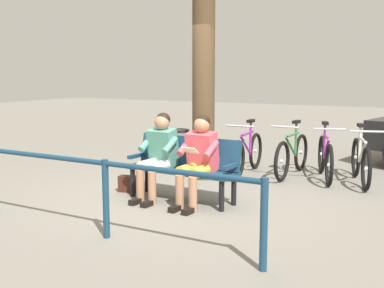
{
  "coord_description": "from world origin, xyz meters",
  "views": [
    {
      "loc": [
        -3.38,
        5.67,
        1.76
      ],
      "look_at": [
        -0.11,
        -0.25,
        0.75
      ],
      "focal_mm": 45.32,
      "sensor_mm": 36.0,
      "label": 1
    }
  ],
  "objects_px": {
    "tree_trunk": "(204,77)",
    "bench": "(185,163)",
    "person_reading": "(198,156)",
    "bicycle_blue": "(325,158)",
    "person_companion": "(159,152)",
    "bicycle_silver": "(361,161)",
    "bicycle_black": "(292,155)",
    "litter_bin": "(177,151)",
    "bicycle_orange": "(247,154)",
    "handbag": "(129,184)"
  },
  "relations": [
    {
      "from": "bicycle_black",
      "to": "bicycle_silver",
      "type": "bearing_deg",
      "value": 89.94
    },
    {
      "from": "tree_trunk",
      "to": "bicycle_black",
      "type": "bearing_deg",
      "value": -143.95
    },
    {
      "from": "litter_bin",
      "to": "bicycle_blue",
      "type": "bearing_deg",
      "value": -162.09
    },
    {
      "from": "person_companion",
      "to": "bicycle_orange",
      "type": "distance_m",
      "value": 2.2
    },
    {
      "from": "bench",
      "to": "handbag",
      "type": "relative_size",
      "value": 5.41
    },
    {
      "from": "bench",
      "to": "person_companion",
      "type": "relative_size",
      "value": 1.35
    },
    {
      "from": "handbag",
      "to": "bicycle_orange",
      "type": "xyz_separation_m",
      "value": [
        -1.03,
        -2.02,
        0.24
      ]
    },
    {
      "from": "litter_bin",
      "to": "bicycle_orange",
      "type": "height_order",
      "value": "bicycle_orange"
    },
    {
      "from": "litter_bin",
      "to": "bicycle_silver",
      "type": "bearing_deg",
      "value": -166.02
    },
    {
      "from": "bench",
      "to": "litter_bin",
      "type": "height_order",
      "value": "bench"
    },
    {
      "from": "tree_trunk",
      "to": "bicycle_silver",
      "type": "relative_size",
      "value": 2.08
    },
    {
      "from": "person_companion",
      "to": "bicycle_black",
      "type": "xyz_separation_m",
      "value": [
        -1.16,
        -2.38,
        -0.3
      ]
    },
    {
      "from": "bench",
      "to": "person_reading",
      "type": "bearing_deg",
      "value": 152.87
    },
    {
      "from": "person_companion",
      "to": "bicycle_orange",
      "type": "bearing_deg",
      "value": -98.36
    },
    {
      "from": "bench",
      "to": "bicycle_blue",
      "type": "xyz_separation_m",
      "value": [
        -1.39,
        -2.25,
        -0.15
      ]
    },
    {
      "from": "bicycle_silver",
      "to": "bicycle_blue",
      "type": "distance_m",
      "value": 0.57
    },
    {
      "from": "bench",
      "to": "tree_trunk",
      "type": "distance_m",
      "value": 1.82
    },
    {
      "from": "bicycle_black",
      "to": "person_companion",
      "type": "bearing_deg",
      "value": -25.22
    },
    {
      "from": "person_reading",
      "to": "litter_bin",
      "type": "bearing_deg",
      "value": -48.85
    },
    {
      "from": "person_reading",
      "to": "person_companion",
      "type": "xyz_separation_m",
      "value": [
        0.64,
        -0.03,
        -0.0
      ]
    },
    {
      "from": "person_reading",
      "to": "bicycle_blue",
      "type": "bearing_deg",
      "value": -110.77
    },
    {
      "from": "person_reading",
      "to": "person_companion",
      "type": "bearing_deg",
      "value": -0.05
    },
    {
      "from": "bench",
      "to": "bicycle_orange",
      "type": "bearing_deg",
      "value": -89.96
    },
    {
      "from": "person_reading",
      "to": "bicycle_blue",
      "type": "height_order",
      "value": "person_reading"
    },
    {
      "from": "bicycle_black",
      "to": "bicycle_orange",
      "type": "xyz_separation_m",
      "value": [
        0.73,
        0.24,
        0.0
      ]
    },
    {
      "from": "person_companion",
      "to": "bicycle_silver",
      "type": "height_order",
      "value": "person_companion"
    },
    {
      "from": "person_reading",
      "to": "tree_trunk",
      "type": "xyz_separation_m",
      "value": [
        0.72,
        -1.51,
        1.01
      ]
    },
    {
      "from": "bicycle_orange",
      "to": "bench",
      "type": "bearing_deg",
      "value": -7.65
    },
    {
      "from": "person_reading",
      "to": "bicycle_black",
      "type": "distance_m",
      "value": 2.49
    },
    {
      "from": "bicycle_orange",
      "to": "bicycle_silver",
      "type": "bearing_deg",
      "value": 92.27
    },
    {
      "from": "litter_bin",
      "to": "person_reading",
      "type": "bearing_deg",
      "value": 128.08
    },
    {
      "from": "bench",
      "to": "person_reading",
      "type": "relative_size",
      "value": 1.35
    },
    {
      "from": "handbag",
      "to": "bicycle_silver",
      "type": "relative_size",
      "value": 0.19
    },
    {
      "from": "person_companion",
      "to": "bicycle_silver",
      "type": "bearing_deg",
      "value": -130.94
    },
    {
      "from": "person_companion",
      "to": "bicycle_blue",
      "type": "xyz_separation_m",
      "value": [
        -1.71,
        -2.4,
        -0.3
      ]
    },
    {
      "from": "handbag",
      "to": "tree_trunk",
      "type": "height_order",
      "value": "tree_trunk"
    },
    {
      "from": "bench",
      "to": "bicycle_silver",
      "type": "height_order",
      "value": "bicycle_silver"
    },
    {
      "from": "person_reading",
      "to": "handbag",
      "type": "xyz_separation_m",
      "value": [
        1.24,
        -0.15,
        -0.54
      ]
    },
    {
      "from": "bicycle_silver",
      "to": "bicycle_black",
      "type": "xyz_separation_m",
      "value": [
        1.13,
        -0.02,
        0.0
      ]
    },
    {
      "from": "tree_trunk",
      "to": "bench",
      "type": "bearing_deg",
      "value": 106.92
    },
    {
      "from": "bicycle_silver",
      "to": "bicycle_orange",
      "type": "distance_m",
      "value": 1.86
    },
    {
      "from": "bicycle_blue",
      "to": "bicycle_orange",
      "type": "xyz_separation_m",
      "value": [
        1.28,
        0.26,
        0.0
      ]
    },
    {
      "from": "person_reading",
      "to": "bicycle_silver",
      "type": "bearing_deg",
      "value": -121.37
    },
    {
      "from": "bicycle_silver",
      "to": "bicycle_orange",
      "type": "xyz_separation_m",
      "value": [
        1.85,
        0.22,
        0.0
      ]
    },
    {
      "from": "bench",
      "to": "bicycle_blue",
      "type": "bearing_deg",
      "value": -118.56
    },
    {
      "from": "handbag",
      "to": "bicycle_blue",
      "type": "height_order",
      "value": "bicycle_blue"
    },
    {
      "from": "bicycle_silver",
      "to": "bicycle_black",
      "type": "bearing_deg",
      "value": -109.44
    },
    {
      "from": "bicycle_black",
      "to": "bicycle_orange",
      "type": "height_order",
      "value": "same"
    },
    {
      "from": "bicycle_blue",
      "to": "handbag",
      "type": "bearing_deg",
      "value": -65.73
    },
    {
      "from": "handbag",
      "to": "bench",
      "type": "bearing_deg",
      "value": -178.08
    }
  ]
}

